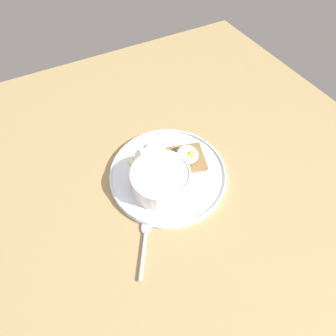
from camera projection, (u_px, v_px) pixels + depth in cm
name	position (u px, v px, depth cm)	size (l,w,h in cm)	color
ground_plane	(168.00, 177.00, 67.26)	(120.00, 120.00, 2.00)	#987E52
plate	(168.00, 173.00, 65.79)	(29.41, 29.41, 1.60)	white
oatmeal_bowl	(160.00, 180.00, 61.03)	(14.01, 14.01, 5.79)	white
toast_slice	(187.00, 159.00, 67.38)	(10.98, 10.98, 1.15)	brown
poached_egg	(188.00, 154.00, 65.84)	(5.91, 5.48, 3.13)	white
banana_slice_front	(145.00, 153.00, 68.40)	(3.14, 3.22, 1.40)	#F0EDBA
banana_slice_left	(154.00, 148.00, 69.59)	(4.90, 4.89, 1.36)	#F5EFC3
banana_slice_back	(133.00, 161.00, 67.30)	(3.87, 3.87, 0.91)	#F2E3BB
spoon	(145.00, 240.00, 56.08)	(12.06, 8.30, 0.80)	silver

